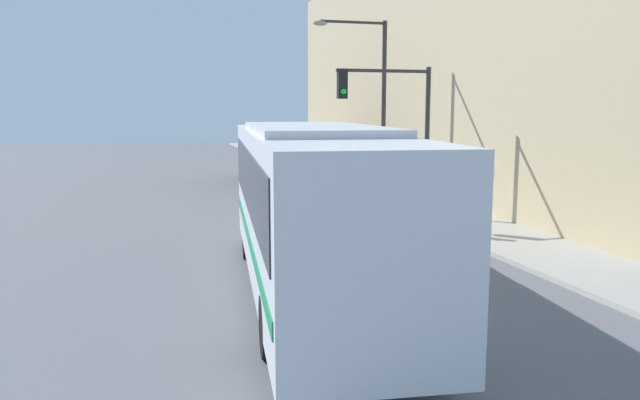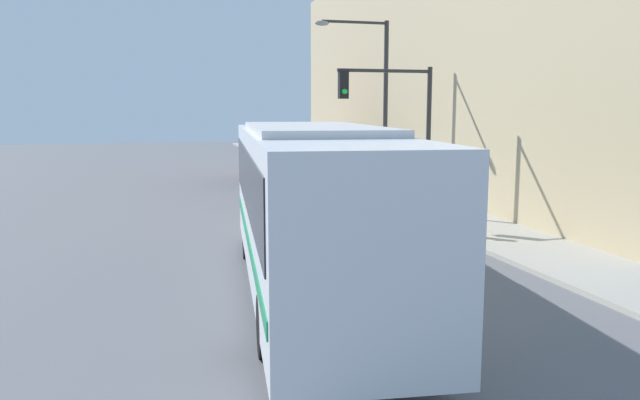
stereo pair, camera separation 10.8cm
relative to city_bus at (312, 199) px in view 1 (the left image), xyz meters
name	(u,v)px [view 1 (the left image)]	position (x,y,z in m)	size (l,w,h in m)	color
ground_plane	(373,315)	(0.75, -1.49, -1.96)	(120.00, 120.00, 0.00)	slate
sidewalk	(345,180)	(6.65, 18.51, -1.90)	(2.81, 70.00, 0.12)	#A8A399
building_facade	(454,71)	(11.06, 15.48, 3.52)	(6.00, 31.93, 10.95)	tan
city_bus	(312,199)	(0.00, 0.00, 0.00)	(3.65, 11.10, 3.41)	silver
delivery_truck	(280,150)	(3.42, 19.09, -0.32)	(2.27, 7.59, 3.01)	black
fire_hydrant	(479,223)	(5.85, 3.70, -1.44)	(0.28, 0.38, 0.80)	gold
traffic_light_pole	(395,114)	(4.84, 7.52, 1.59)	(3.28, 0.35, 4.96)	#2D2D2D
parking_meter	(421,188)	(5.85, 7.58, -0.90)	(0.14, 0.14, 1.39)	#2D2D2D
street_lamp	(374,93)	(5.67, 11.80, 2.39)	(3.01, 0.28, 7.00)	#2D2D2D
pedestrian_near_corner	(418,184)	(6.76, 9.79, -1.05)	(0.34, 0.34, 1.57)	slate
pedestrian_mid_block	(388,172)	(7.09, 13.72, -1.02)	(0.34, 0.34, 1.62)	#23283D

